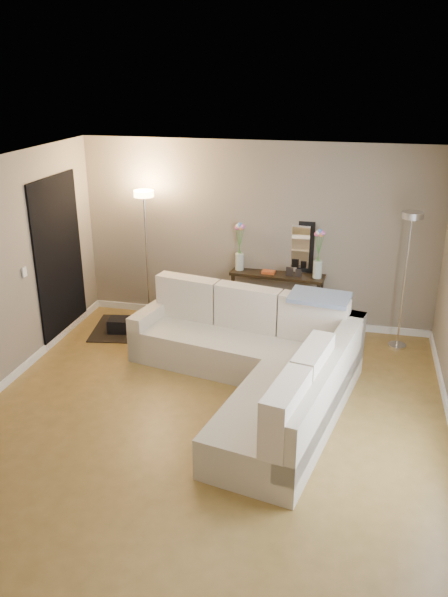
% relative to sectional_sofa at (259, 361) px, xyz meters
% --- Properties ---
extents(floor, '(5.00, 5.50, 0.01)m').
position_rel_sectional_sofa_xyz_m(floor, '(-0.40, -0.83, -0.37)').
color(floor, olive).
rests_on(floor, ground).
extents(ceiling, '(5.00, 5.50, 0.01)m').
position_rel_sectional_sofa_xyz_m(ceiling, '(-0.40, -0.83, 2.24)').
color(ceiling, white).
rests_on(ceiling, ground).
extents(wall_back, '(5.00, 0.02, 2.60)m').
position_rel_sectional_sofa_xyz_m(wall_back, '(-0.40, 1.93, 0.94)').
color(wall_back, gray).
rests_on(wall_back, ground).
extents(wall_front, '(5.00, 0.02, 2.60)m').
position_rel_sectional_sofa_xyz_m(wall_front, '(-0.40, -3.59, 0.94)').
color(wall_front, gray).
rests_on(wall_front, ground).
extents(baseboard_back, '(5.00, 0.03, 0.10)m').
position_rel_sectional_sofa_xyz_m(baseboard_back, '(-0.40, 1.91, -0.31)').
color(baseboard_back, white).
rests_on(baseboard_back, ground).
extents(doorway, '(0.02, 1.20, 2.20)m').
position_rel_sectional_sofa_xyz_m(doorway, '(-2.88, 0.87, 0.74)').
color(doorway, black).
rests_on(doorway, ground).
extents(switch_plate, '(0.02, 0.08, 0.12)m').
position_rel_sectional_sofa_xyz_m(switch_plate, '(-2.88, 0.02, 0.84)').
color(switch_plate, white).
rests_on(switch_plate, ground).
extents(sectional_sofa, '(2.90, 3.14, 0.97)m').
position_rel_sectional_sofa_xyz_m(sectional_sofa, '(0.00, 0.00, 0.00)').
color(sectional_sofa, beige).
rests_on(sectional_sofa, floor).
extents(throw_blanket, '(0.75, 0.51, 0.09)m').
position_rel_sectional_sofa_xyz_m(throw_blanket, '(0.61, 0.57, 0.62)').
color(throw_blanket, gray).
rests_on(throw_blanket, sectional_sofa).
extents(console_table, '(1.34, 0.46, 0.81)m').
position_rel_sectional_sofa_xyz_m(console_table, '(-0.14, 1.80, 0.10)').
color(console_table, black).
rests_on(console_table, floor).
extents(leaning_mirror, '(0.93, 0.12, 0.73)m').
position_rel_sectional_sofa_xyz_m(leaning_mirror, '(-0.05, 1.96, 0.82)').
color(leaning_mirror, black).
rests_on(leaning_mirror, console_table).
extents(table_decor, '(0.56, 0.14, 0.13)m').
position_rel_sectional_sofa_xyz_m(table_decor, '(-0.07, 1.75, 0.48)').
color(table_decor, '#C14F22').
rests_on(table_decor, console_table).
extents(flower_vase_left, '(0.15, 0.13, 0.69)m').
position_rel_sectional_sofa_xyz_m(flower_vase_left, '(-0.61, 1.84, 0.74)').
color(flower_vase_left, silver).
rests_on(flower_vase_left, console_table).
extents(flower_vase_right, '(0.15, 0.13, 0.69)m').
position_rel_sectional_sofa_xyz_m(flower_vase_right, '(0.49, 1.74, 0.74)').
color(flower_vase_right, silver).
rests_on(flower_vase_right, console_table).
extents(floor_lamp_lit, '(0.31, 0.31, 1.92)m').
position_rel_sectional_sofa_xyz_m(floor_lamp_lit, '(-1.92, 1.60, 1.00)').
color(floor_lamp_lit, silver).
rests_on(floor_lamp_lit, floor).
extents(floor_lamp_unlit, '(0.31, 0.31, 1.84)m').
position_rel_sectional_sofa_xyz_m(floor_lamp_unlit, '(1.63, 1.51, 0.94)').
color(floor_lamp_unlit, silver).
rests_on(floor_lamp_unlit, floor).
extents(charcoal_rug, '(1.39, 1.14, 0.02)m').
position_rel_sectional_sofa_xyz_m(charcoal_rug, '(-1.96, 1.23, -0.35)').
color(charcoal_rug, black).
rests_on(charcoal_rug, floor).
extents(black_bag, '(0.39, 0.31, 0.23)m').
position_rel_sectional_sofa_xyz_m(black_bag, '(-2.15, 1.09, -0.27)').
color(black_bag, black).
rests_on(black_bag, charcoal_rug).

